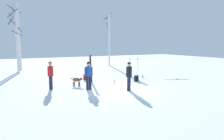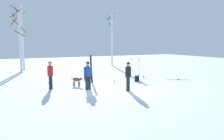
# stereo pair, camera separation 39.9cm
# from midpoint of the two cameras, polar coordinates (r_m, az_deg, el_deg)

# --- Properties ---
(ground_plane) EXTENTS (60.00, 60.00, 0.00)m
(ground_plane) POSITION_cam_midpoint_polar(r_m,az_deg,el_deg) (12.83, 2.22, -5.22)
(ground_plane) COLOR white
(person_0) EXTENTS (0.34, 0.47, 1.72)m
(person_0) POSITION_cam_midpoint_polar(r_m,az_deg,el_deg) (13.12, -17.38, -0.92)
(person_0) COLOR #1E2338
(person_0) RESTS_ON ground_plane
(person_1) EXTENTS (0.41, 0.38, 1.72)m
(person_1) POSITION_cam_midpoint_polar(r_m,az_deg,el_deg) (12.24, 3.76, -1.18)
(person_1) COLOR #1E2338
(person_1) RESTS_ON ground_plane
(person_2) EXTENTS (0.52, 0.34, 1.72)m
(person_2) POSITION_cam_midpoint_polar(r_m,az_deg,el_deg) (12.53, -7.35, -1.02)
(person_2) COLOR #1E2338
(person_2) RESTS_ON ground_plane
(dog) EXTENTS (0.65, 0.68, 0.57)m
(dog) POSITION_cam_midpoint_polar(r_m,az_deg,el_deg) (13.88, -10.39, -2.75)
(dog) COLOR brown
(dog) RESTS_ON ground_plane
(ski_pair_planted_0) EXTENTS (0.21, 0.09, 1.97)m
(ski_pair_planted_0) POSITION_cam_midpoint_polar(r_m,az_deg,el_deg) (14.89, -6.59, 0.31)
(ski_pair_planted_0) COLOR black
(ski_pair_planted_0) RESTS_ON ground_plane
(ski_pair_lying_0) EXTENTS (1.71, 0.99, 0.05)m
(ski_pair_lying_0) POSITION_cam_midpoint_polar(r_m,az_deg,el_deg) (16.81, 16.65, -2.48)
(ski_pair_lying_0) COLOR yellow
(ski_pair_lying_0) RESTS_ON ground_plane
(ski_pair_lying_1) EXTENTS (0.30, 1.78, 0.05)m
(ski_pair_lying_1) POSITION_cam_midpoint_polar(r_m,az_deg,el_deg) (15.45, -17.84, -3.37)
(ski_pair_lying_1) COLOR red
(ski_pair_lying_1) RESTS_ON ground_plane
(ski_poles_0) EXTENTS (0.07, 0.28, 1.54)m
(ski_poles_0) POSITION_cam_midpoint_polar(r_m,az_deg,el_deg) (17.94, 4.37, 1.04)
(ski_poles_0) COLOR #B2B2BC
(ski_poles_0) RESTS_ON ground_plane
(ski_poles_1) EXTENTS (0.07, 0.23, 1.46)m
(ski_poles_1) POSITION_cam_midpoint_polar(r_m,az_deg,el_deg) (18.29, 6.43, 1.01)
(ski_poles_1) COLOR #B2B2BC
(ski_poles_1) RESTS_ON ground_plane
(backpack_0) EXTENTS (0.29, 0.31, 0.44)m
(backpack_0) POSITION_cam_midpoint_polar(r_m,az_deg,el_deg) (15.39, 5.97, -2.32)
(backpack_0) COLOR black
(backpack_0) RESTS_ON ground_plane
(backpack_1) EXTENTS (0.31, 0.33, 0.44)m
(backpack_1) POSITION_cam_midpoint_polar(r_m,az_deg,el_deg) (16.03, -8.03, -1.96)
(backpack_1) COLOR red
(backpack_1) RESTS_ON ground_plane
(water_bottle_0) EXTENTS (0.07, 0.07, 0.26)m
(water_bottle_0) POSITION_cam_midpoint_polar(r_m,az_deg,el_deg) (17.01, 7.77, -1.73)
(water_bottle_0) COLOR #1E72BF
(water_bottle_0) RESTS_ON ground_plane
(water_bottle_1) EXTENTS (0.07, 0.07, 0.23)m
(water_bottle_1) POSITION_cam_midpoint_polar(r_m,az_deg,el_deg) (14.58, -0.16, -3.25)
(water_bottle_1) COLOR silver
(water_bottle_1) RESTS_ON ground_plane
(birch_tree_1) EXTENTS (1.17, 1.33, 6.00)m
(birch_tree_1) POSITION_cam_midpoint_polar(r_m,az_deg,el_deg) (21.16, -25.20, 7.28)
(birch_tree_1) COLOR silver
(birch_tree_1) RESTS_ON ground_plane
(birch_tree_2) EXTENTS (1.40, 1.46, 6.82)m
(birch_tree_2) POSITION_cam_midpoint_polar(r_m,az_deg,el_deg) (23.47, -24.68, 8.64)
(birch_tree_2) COLOR silver
(birch_tree_2) RESTS_ON ground_plane
(birch_tree_3) EXTENTS (1.13, 0.82, 6.57)m
(birch_tree_3) POSITION_cam_midpoint_polar(r_m,az_deg,el_deg) (25.79, -1.24, 8.54)
(birch_tree_3) COLOR silver
(birch_tree_3) RESTS_ON ground_plane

